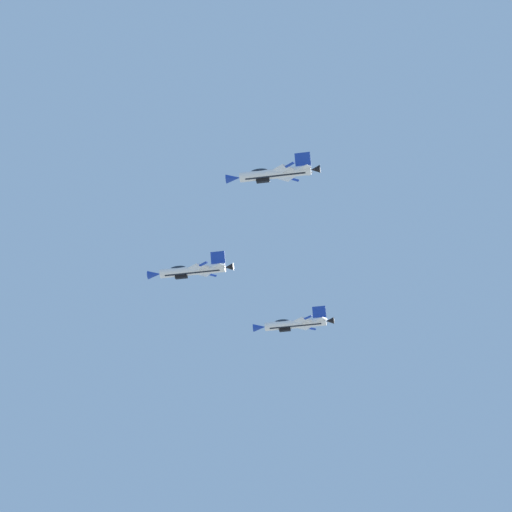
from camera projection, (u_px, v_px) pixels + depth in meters
The scene contains 3 objects.
fighter_jet_lead at pixel (191, 271), 172.78m from camera, with size 14.51×10.54×5.48m.
fighter_jet_left_wing at pixel (274, 174), 158.56m from camera, with size 14.51×10.41×5.86m.
fighter_jet_right_wing at pixel (294, 324), 184.95m from camera, with size 14.51×10.69×5.28m.
Camera 1 is at (-5.78, -6.94, 1.53)m, focal length 66.54 mm.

